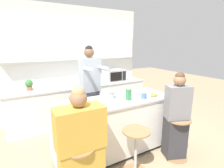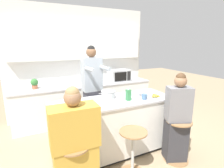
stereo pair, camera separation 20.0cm
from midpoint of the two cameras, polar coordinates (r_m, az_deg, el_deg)
The scene contains 19 objects.
ground_plane at distance 3.25m, azimuth 2.48°, elevation -21.21°, with size 16.00×16.00×0.00m, color tan.
wall_back at distance 4.45m, azimuth -9.03°, elevation 9.26°, with size 3.52×0.22×2.70m.
back_counter at distance 4.35m, azimuth -7.21°, elevation -5.60°, with size 3.27×0.71×0.88m.
kitchen_island at distance 3.00m, azimuth 2.57°, elevation -13.69°, with size 2.02×0.71×0.94m.
bar_stool_leftmost at distance 2.34m, azimuth -9.40°, elevation -25.42°, with size 0.38×0.38×0.68m.
bar_stool_center at distance 2.62m, azimuth 9.14°, elevation -20.79°, with size 0.38×0.38×0.68m.
bar_stool_rightmost at distance 3.07m, azimuth 22.48°, elevation -16.16°, with size 0.38×0.38×0.68m.
person_cooking at distance 3.40m, azimuth -4.74°, elevation -2.80°, with size 0.39×0.59×1.79m.
person_wrapped_blanket at distance 2.19m, azimuth -9.20°, elevation -19.90°, with size 0.55×0.30×1.38m.
person_seated_near at distance 2.98m, azimuth 22.29°, elevation -11.28°, with size 0.41×0.37×1.41m.
cooking_pot at distance 2.90m, azimuth 0.69°, elevation -3.44°, with size 0.32×0.24×0.13m.
fruit_bowl at distance 2.60m, azimuth -13.07°, elevation -6.36°, with size 0.23×0.23×0.08m.
mixing_bowl_steel at distance 3.11m, azimuth 9.42°, elevation -3.16°, with size 0.21×0.21×0.06m.
coffee_cup_near at distance 2.92m, azimuth 12.46°, elevation -4.07°, with size 0.12×0.09×0.09m.
coffee_cup_far at distance 2.64m, azimuth 0.33°, elevation -5.64°, with size 0.11×0.08×0.08m.
banana_bunch at distance 3.07m, azimuth 15.71°, elevation -3.71°, with size 0.18×0.13×0.06m.
juice_carton at distance 2.80m, azimuth 7.42°, elevation -3.56°, with size 0.07×0.07×0.19m.
microwave at distance 4.50m, azimuth 3.57°, elevation 2.85°, with size 0.53×0.37×0.29m.
potted_plant at distance 4.01m, azimuth -22.70°, elevation 0.18°, with size 0.15×0.15×0.22m.
Camera 2 is at (-1.19, -2.40, 1.83)m, focal length 28.00 mm.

